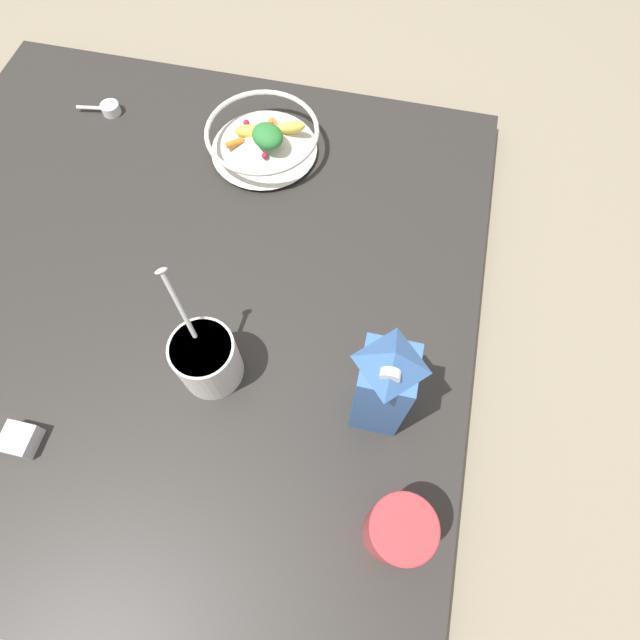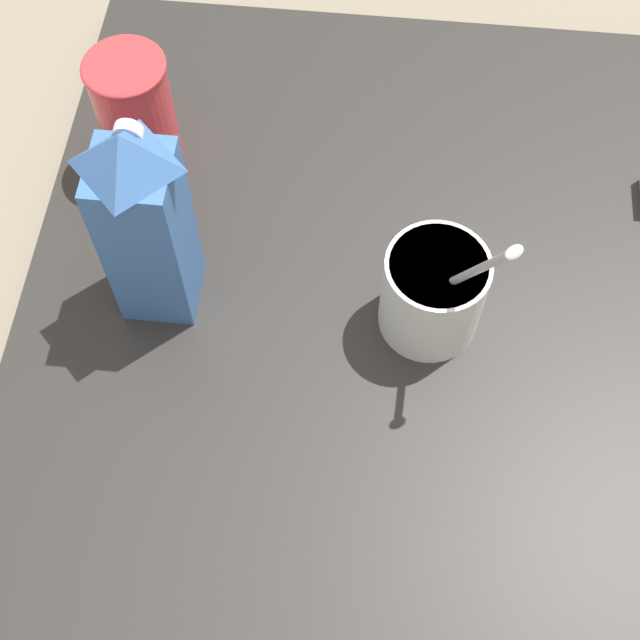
% 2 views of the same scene
% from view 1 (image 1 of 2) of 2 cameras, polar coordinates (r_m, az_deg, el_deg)
% --- Properties ---
extents(ground_plane, '(6.00, 6.00, 0.00)m').
position_cam_1_polar(ground_plane, '(1.03, -16.72, 2.36)').
color(ground_plane, gray).
extents(countertop, '(1.18, 1.18, 0.05)m').
position_cam_1_polar(countertop, '(1.01, -17.08, 3.00)').
color(countertop, '#2D2B28').
rests_on(countertop, ground_plane).
extents(fruit_bowl, '(0.24, 0.24, 0.09)m').
position_cam_1_polar(fruit_bowl, '(1.13, -6.50, 19.90)').
color(fruit_bowl, silver).
rests_on(fruit_bowl, countertop).
extents(milk_carton, '(0.08, 0.08, 0.26)m').
position_cam_1_polar(milk_carton, '(0.74, 7.25, -7.42)').
color(milk_carton, '#3D6BB2').
rests_on(milk_carton, countertop).
extents(yogurt_tub, '(0.11, 0.12, 0.23)m').
position_cam_1_polar(yogurt_tub, '(0.84, -12.85, -4.27)').
color(yogurt_tub, white).
rests_on(yogurt_tub, countertop).
extents(drinking_cup, '(0.09, 0.09, 0.15)m').
position_cam_1_polar(drinking_cup, '(0.76, 8.81, -22.71)').
color(drinking_cup, '#DB383D').
rests_on(drinking_cup, countertop).
extents(spice_jar, '(0.05, 0.05, 0.03)m').
position_cam_1_polar(spice_jar, '(0.96, -31.03, -11.64)').
color(spice_jar, silver).
rests_on(spice_jar, countertop).
extents(measuring_scoop, '(0.10, 0.04, 0.02)m').
position_cam_1_polar(measuring_scoop, '(1.32, -22.99, 21.36)').
color(measuring_scoop, white).
rests_on(measuring_scoop, countertop).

